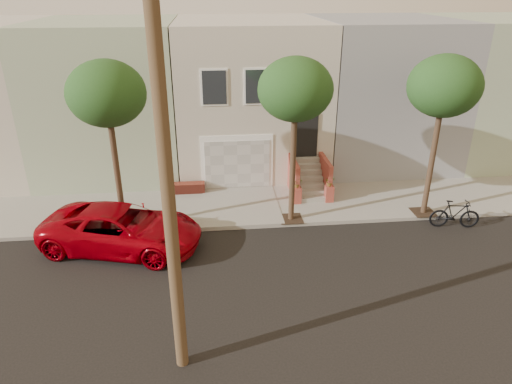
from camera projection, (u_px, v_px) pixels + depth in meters
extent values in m
plane|color=black|center=(281.00, 281.00, 14.78)|extent=(90.00, 90.00, 0.00)
cube|color=gray|center=(262.00, 206.00, 19.59)|extent=(40.00, 3.70, 0.15)
cube|color=#B9B09E|center=(249.00, 92.00, 23.40)|extent=(7.00, 8.00, 7.00)
cube|color=#9AAC8A|center=(112.00, 95.00, 22.76)|extent=(6.50, 8.00, 7.00)
cube|color=gray|center=(378.00, 89.00, 24.05)|extent=(6.50, 8.00, 7.00)
cube|color=#9AAC8A|center=(496.00, 87.00, 24.66)|extent=(6.50, 8.00, 7.00)
cube|color=white|center=(237.00, 162.00, 20.65)|extent=(3.20, 0.12, 2.50)
cube|color=#BCBCB7|center=(237.00, 164.00, 20.64)|extent=(2.90, 0.06, 2.20)
cube|color=gray|center=(241.00, 205.00, 19.47)|extent=(3.20, 3.70, 0.02)
cube|color=maroon|center=(189.00, 188.00, 20.58)|extent=(1.40, 0.45, 0.44)
cube|color=black|center=(306.00, 135.00, 20.42)|extent=(1.00, 0.06, 2.00)
cube|color=#3F4751|center=(214.00, 88.00, 19.13)|extent=(1.00, 0.06, 1.40)
cube|color=white|center=(214.00, 87.00, 19.15)|extent=(1.15, 0.05, 1.55)
cube|color=#3F4751|center=(257.00, 87.00, 19.30)|extent=(1.00, 0.06, 1.40)
cube|color=white|center=(257.00, 87.00, 19.32)|extent=(1.15, 0.05, 1.55)
cube|color=#3F4751|center=(300.00, 86.00, 19.47)|extent=(1.00, 0.06, 1.40)
cube|color=white|center=(299.00, 86.00, 19.49)|extent=(1.15, 0.05, 1.55)
cube|color=gray|center=(313.00, 199.00, 19.75)|extent=(1.20, 0.28, 0.20)
cube|color=gray|center=(311.00, 192.00, 19.92)|extent=(1.20, 0.28, 0.20)
cube|color=gray|center=(310.00, 186.00, 20.09)|extent=(1.20, 0.28, 0.20)
cube|color=gray|center=(309.00, 179.00, 20.26)|extent=(1.20, 0.28, 0.20)
cube|color=gray|center=(308.00, 172.00, 20.43)|extent=(1.20, 0.28, 0.20)
cube|color=gray|center=(307.00, 166.00, 20.61)|extent=(1.20, 0.28, 0.20)
cube|color=gray|center=(306.00, 159.00, 20.78)|extent=(1.20, 0.28, 0.20)
cube|color=#963D31|center=(294.00, 177.00, 20.16)|extent=(0.18, 1.96, 1.60)
cube|color=#963D31|center=(325.00, 176.00, 20.29)|extent=(0.18, 1.96, 1.60)
cube|color=#963D31|center=(297.00, 195.00, 19.55)|extent=(0.35, 0.35, 0.70)
imported|color=#1A4117|center=(297.00, 183.00, 19.31)|extent=(0.40, 0.35, 0.45)
cube|color=#963D31|center=(329.00, 194.00, 19.68)|extent=(0.35, 0.35, 0.70)
imported|color=#1A4117|center=(330.00, 181.00, 19.44)|extent=(0.41, 0.35, 0.45)
cube|color=#2D2116|center=(124.00, 227.00, 17.72)|extent=(0.90, 0.90, 0.02)
cylinder|color=#322017|center=(118.00, 177.00, 16.86)|extent=(0.22, 0.22, 4.20)
ellipsoid|color=#1A4117|center=(106.00, 94.00, 15.59)|extent=(2.70, 2.57, 2.29)
cube|color=#2D2116|center=(291.00, 219.00, 18.34)|extent=(0.90, 0.90, 0.02)
cylinder|color=#322017|center=(293.00, 170.00, 17.47)|extent=(0.22, 0.22, 4.20)
ellipsoid|color=#1A4117|center=(295.00, 89.00, 16.21)|extent=(2.70, 2.57, 2.29)
cube|color=#2D2116|center=(423.00, 212.00, 18.86)|extent=(0.90, 0.90, 0.02)
cylinder|color=#322017|center=(431.00, 164.00, 17.99)|extent=(0.22, 0.22, 4.20)
ellipsoid|color=#1A4117|center=(444.00, 86.00, 16.73)|extent=(2.70, 2.57, 2.29)
cylinder|color=#4F3724|center=(167.00, 180.00, 9.53)|extent=(0.30, 0.30, 10.00)
imported|color=#9A000B|center=(122.00, 229.00, 16.30)|extent=(6.10, 3.95, 1.56)
imported|color=black|center=(455.00, 214.00, 17.79)|extent=(1.97, 0.84, 1.15)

